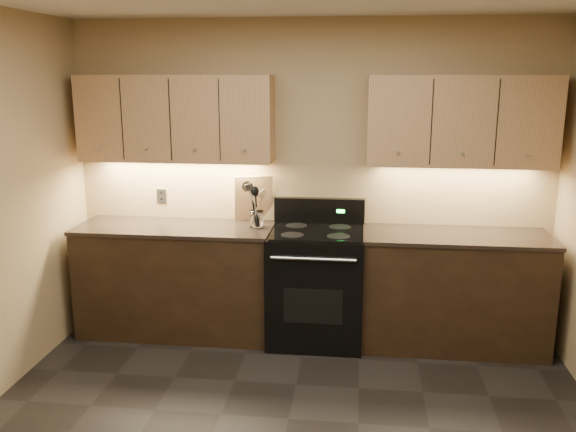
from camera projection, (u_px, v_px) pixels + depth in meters
The scene contains 14 objects.
wall_back at pixel (311, 178), 5.12m from camera, with size 4.00×0.04×2.60m, color #A1845E.
counter_left at pixel (177, 279), 5.14m from camera, with size 1.62×0.62×0.93m.
counter_right at pixel (453, 290), 4.88m from camera, with size 1.46×0.62×0.93m.
stove at pixel (316, 284), 4.99m from camera, with size 0.76×0.68×1.14m.
upper_cab_left at pixel (176, 119), 4.98m from camera, with size 1.60×0.30×0.70m, color tan.
upper_cab_right at pixel (461, 121), 4.72m from camera, with size 1.44×0.30×0.70m, color tan.
outlet_plate at pixel (162, 196), 5.30m from camera, with size 0.09×0.01×0.12m, color #B2B5BA.
utensil_crock at pixel (257, 219), 4.99m from camera, with size 0.15×0.15×0.14m.
cutting_board at pixel (253, 198), 5.16m from camera, with size 0.32×0.02×0.40m, color tan.
wooden_spoon at pixel (252, 207), 4.96m from camera, with size 0.06×0.06×0.30m, color tan, non-canonical shape.
black_spoon at pixel (257, 206), 4.98m from camera, with size 0.06×0.06×0.32m, color black, non-canonical shape.
black_turner at pixel (256, 204), 4.93m from camera, with size 0.08×0.08×0.36m, color black, non-canonical shape.
steel_spatula at pixel (261, 203), 4.97m from camera, with size 0.08×0.08×0.37m, color silver, non-canonical shape.
steel_skimmer at pixel (261, 204), 4.95m from camera, with size 0.09×0.09×0.36m, color silver, non-canonical shape.
Camera 1 is at (0.41, -3.04, 2.17)m, focal length 38.00 mm.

